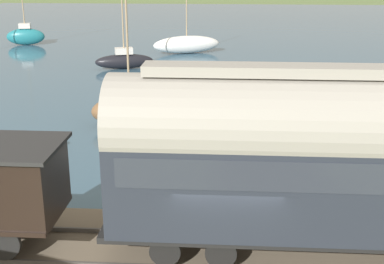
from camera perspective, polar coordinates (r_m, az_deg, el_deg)
The scene contains 10 objects.
harbor_water at distance 55.16m, azimuth 3.96°, elevation 10.15°, with size 80.00×80.00×0.01m.
rail_embankment at distance 14.12m, azimuth 3.66°, elevation -13.40°, with size 4.58×56.00×0.48m.
passenger_coach at distance 13.05m, azimuth 13.98°, elevation -2.37°, with size 2.38×10.71×4.76m.
sailboat_brown at distance 25.42m, azimuth -6.66°, elevation 2.50°, with size 2.70×3.91×8.46m.
sailboat_white at distance 44.89m, azimuth -0.58°, elevation 9.33°, with size 3.49×5.85×6.63m.
sailboat_teal at distance 51.59m, azimuth -17.33°, elevation 9.78°, with size 1.83×3.53×7.45m.
sailboat_black at distance 38.78m, azimuth -7.24°, elevation 7.60°, with size 2.28×4.29×5.44m.
rowboat_off_pier at distance 18.92m, azimuth 11.15°, elevation -5.16°, with size 2.81×2.44×0.38m.
rowboat_near_shore at distance 21.17m, azimuth -4.66°, elevation -2.37°, with size 1.23×2.86×0.35m.
rowboat_far_out at distance 22.77m, azimuth -16.87°, elevation -1.34°, with size 1.92×2.51×0.56m.
Camera 1 is at (-11.70, 0.06, 7.54)m, focal length 50.00 mm.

